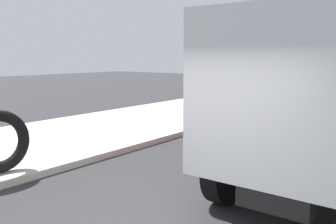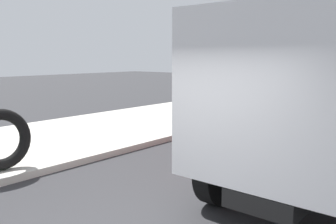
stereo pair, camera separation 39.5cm
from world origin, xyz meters
name	(u,v)px [view 2 (the right image)]	position (x,y,z in m)	size (l,w,h in m)	color
loose_tire	(0,140)	(1.13, 4.52, 0.76)	(1.22, 1.22, 0.22)	black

